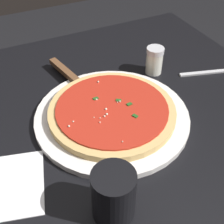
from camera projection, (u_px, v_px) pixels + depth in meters
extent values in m
cube|color=black|center=(155.00, 109.00, 1.33)|extent=(0.06, 0.06, 0.74)
cube|color=black|center=(102.00, 123.00, 0.71)|extent=(0.94, 0.84, 0.03)
cylinder|color=white|center=(112.00, 116.00, 0.69)|extent=(0.35, 0.35, 0.01)
cylinder|color=#DBB26B|center=(112.00, 111.00, 0.68)|extent=(0.28, 0.28, 0.02)
cylinder|color=red|center=(112.00, 108.00, 0.68)|extent=(0.25, 0.25, 0.00)
sphere|color=#EFEACC|center=(120.00, 101.00, 0.69)|extent=(0.00, 0.00, 0.00)
sphere|color=#EFEACC|center=(123.00, 142.00, 0.59)|extent=(0.00, 0.00, 0.00)
sphere|color=#EFEACC|center=(117.00, 102.00, 0.69)|extent=(0.00, 0.00, 0.00)
sphere|color=#EFEACC|center=(105.00, 116.00, 0.65)|extent=(0.00, 0.00, 0.00)
sphere|color=#EFEACC|center=(94.00, 117.00, 0.65)|extent=(0.00, 0.00, 0.00)
sphere|color=#EFEACC|center=(100.00, 122.00, 0.64)|extent=(0.00, 0.00, 0.00)
sphere|color=#EFEACC|center=(98.00, 82.00, 0.74)|extent=(0.00, 0.00, 0.00)
sphere|color=#EFEACC|center=(106.00, 109.00, 0.67)|extent=(0.01, 0.01, 0.01)
sphere|color=#EFEACC|center=(73.00, 122.00, 0.64)|extent=(0.00, 0.00, 0.00)
sphere|color=#EFEACC|center=(100.00, 118.00, 0.65)|extent=(0.00, 0.00, 0.00)
sphere|color=#EFEACC|center=(97.00, 99.00, 0.69)|extent=(0.00, 0.00, 0.00)
sphere|color=#EFEACC|center=(69.00, 126.00, 0.63)|extent=(0.00, 0.00, 0.00)
sphere|color=#EFEACC|center=(107.00, 114.00, 0.65)|extent=(0.01, 0.01, 0.01)
cube|color=#23561E|center=(129.00, 104.00, 0.68)|extent=(0.01, 0.01, 0.00)
cube|color=#23561E|center=(135.00, 116.00, 0.65)|extent=(0.01, 0.01, 0.00)
cube|color=#23561E|center=(94.00, 99.00, 0.69)|extent=(0.01, 0.01, 0.00)
cube|color=#23561E|center=(119.00, 100.00, 0.69)|extent=(0.01, 0.01, 0.00)
cube|color=silver|center=(88.00, 93.00, 0.74)|extent=(0.09, 0.10, 0.00)
cube|color=brown|center=(65.00, 71.00, 0.81)|extent=(0.04, 0.13, 0.01)
cylinder|color=black|center=(113.00, 195.00, 0.49)|extent=(0.07, 0.07, 0.10)
cube|color=white|center=(2.00, 186.00, 0.56)|extent=(0.18, 0.18, 0.00)
cube|color=silver|center=(206.00, 73.00, 0.83)|extent=(0.15, 0.05, 0.00)
cylinder|color=silver|center=(154.00, 63.00, 0.82)|extent=(0.04, 0.04, 0.06)
cylinder|color=silver|center=(155.00, 51.00, 0.79)|extent=(0.05, 0.05, 0.01)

